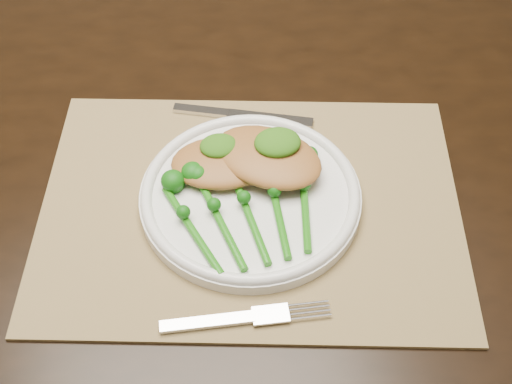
{
  "coord_description": "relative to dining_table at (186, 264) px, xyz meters",
  "views": [
    {
      "loc": [
        -0.09,
        -0.65,
        1.42
      ],
      "look_at": [
        -0.01,
        -0.12,
        0.78
      ],
      "focal_mm": 50.0,
      "sensor_mm": 36.0,
      "label": 1
    }
  ],
  "objects": [
    {
      "name": "broccolini_bundle",
      "position": [
        0.08,
        -0.22,
        0.4
      ],
      "size": [
        0.18,
        0.2,
        0.04
      ],
      "rotation": [
        0.0,
        0.0,
        0.14
      ],
      "color": "#19650D",
      "rests_on": "dinner_plate"
    },
    {
      "name": "knife",
      "position": [
        0.08,
        -0.03,
        0.38
      ],
      "size": [
        0.18,
        0.07,
        0.01
      ],
      "rotation": [
        0.0,
        0.0,
        -0.32
      ],
      "color": "silver",
      "rests_on": "placemat"
    },
    {
      "name": "dining_table",
      "position": [
        0.0,
        0.0,
        0.0
      ],
      "size": [
        1.7,
        1.08,
        0.75
      ],
      "rotation": [
        0.0,
        0.0,
        -0.12
      ],
      "color": "black",
      "rests_on": "ground"
    },
    {
      "name": "fork",
      "position": [
        0.07,
        -0.34,
        0.38
      ],
      "size": [
        0.18,
        0.02,
        0.01
      ],
      "rotation": [
        0.0,
        0.0,
        -0.03
      ],
      "color": "silver",
      "rests_on": "placemat"
    },
    {
      "name": "chicken_fillet_right",
      "position": [
        0.12,
        -0.15,
        0.41
      ],
      "size": [
        0.17,
        0.16,
        0.03
      ],
      "primitive_type": "ellipsoid",
      "rotation": [
        0.0,
        0.0,
        -0.63
      ],
      "color": "#A0672E",
      "rests_on": "dinner_plate"
    },
    {
      "name": "pesto_dollop_left",
      "position": [
        0.06,
        -0.12,
        0.42
      ],
      "size": [
        0.05,
        0.04,
        0.02
      ],
      "primitive_type": "ellipsoid",
      "color": "#1C4A0A",
      "rests_on": "chicken_fillet_left"
    },
    {
      "name": "placemat",
      "position": [
        0.09,
        -0.19,
        0.38
      ],
      "size": [
        0.56,
        0.45,
        0.0
      ],
      "primitive_type": "cube",
      "rotation": [
        0.0,
        0.0,
        -0.18
      ],
      "color": "olive",
      "rests_on": "dining_table"
    },
    {
      "name": "chicken_fillet_left",
      "position": [
        0.06,
        -0.14,
        0.41
      ],
      "size": [
        0.13,
        0.1,
        0.02
      ],
      "primitive_type": "ellipsoid",
      "rotation": [
        0.0,
        0.0,
        -0.1
      ],
      "color": "#A0672E",
      "rests_on": "dinner_plate"
    },
    {
      "name": "dinner_plate",
      "position": [
        0.09,
        -0.18,
        0.39
      ],
      "size": [
        0.26,
        0.26,
        0.02
      ],
      "color": "white",
      "rests_on": "placemat"
    },
    {
      "name": "pesto_dollop_right",
      "position": [
        0.13,
        -0.14,
        0.43
      ],
      "size": [
        0.06,
        0.05,
        0.02
      ],
      "primitive_type": "ellipsoid",
      "color": "#1C4A0A",
      "rests_on": "chicken_fillet_right"
    }
  ]
}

